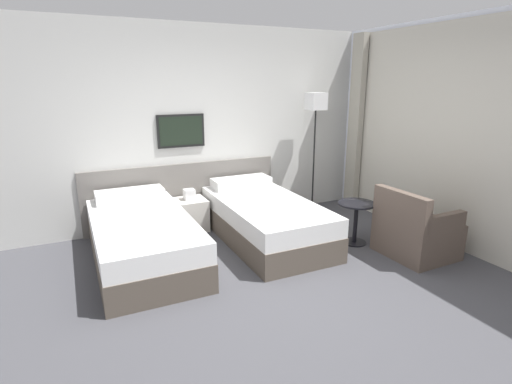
% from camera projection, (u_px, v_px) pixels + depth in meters
% --- Properties ---
extents(ground_plane, '(16.00, 16.00, 0.00)m').
position_uv_depth(ground_plane, '(283.00, 290.00, 3.88)').
color(ground_plane, '#47474C').
extents(wall_headboard, '(10.00, 0.10, 2.70)m').
position_uv_depth(wall_headboard, '(202.00, 131.00, 5.52)').
color(wall_headboard, silver).
rests_on(wall_headboard, ground_plane).
extents(wall_window, '(0.21, 4.77, 2.70)m').
position_uv_depth(wall_window, '(473.00, 138.00, 4.53)').
color(wall_window, white).
rests_on(wall_window, ground_plane).
extents(bed_near_door, '(1.03, 2.01, 0.65)m').
position_uv_depth(bed_near_door, '(143.00, 239.00, 4.44)').
color(bed_near_door, brown).
rests_on(bed_near_door, ground_plane).
extents(bed_near_window, '(1.03, 2.01, 0.65)m').
position_uv_depth(bed_near_window, '(265.00, 219.00, 5.07)').
color(bed_near_window, brown).
rests_on(bed_near_window, ground_plane).
extents(nightstand, '(0.42, 0.41, 0.57)m').
position_uv_depth(nightstand, '(190.00, 214.00, 5.41)').
color(nightstand, beige).
rests_on(nightstand, ground_plane).
extents(floor_lamp, '(0.24, 0.24, 1.80)m').
position_uv_depth(floor_lamp, '(316.00, 112.00, 5.84)').
color(floor_lamp, black).
rests_on(floor_lamp, ground_plane).
extents(side_table, '(0.46, 0.46, 0.53)m').
position_uv_depth(side_table, '(356.00, 215.00, 4.93)').
color(side_table, black).
rests_on(side_table, ground_plane).
extents(armchair, '(0.72, 0.77, 0.80)m').
position_uv_depth(armchair, '(415.00, 233.00, 4.61)').
color(armchair, brown).
rests_on(armchair, ground_plane).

